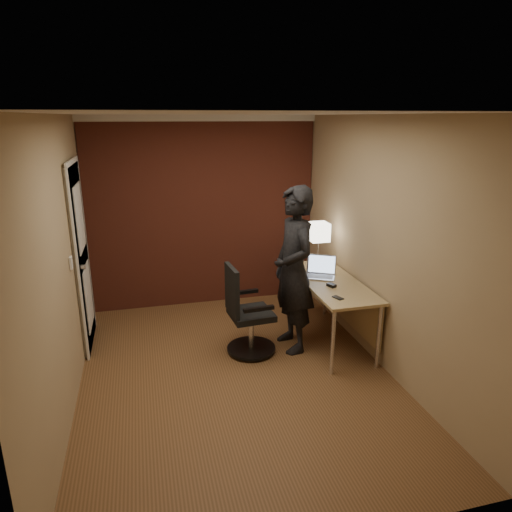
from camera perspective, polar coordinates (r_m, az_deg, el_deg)
name	(u,v)px	position (r m, az deg, el deg)	size (l,w,h in m)	color
room	(186,212)	(5.64, -8.70, 5.49)	(4.00, 4.00, 4.00)	brown
desk	(336,291)	(5.22, 9.96, -4.30)	(0.60, 1.50, 0.73)	tan
desk_lamp	(319,232)	(5.52, 7.85, 2.94)	(0.22, 0.22, 0.54)	silver
laptop	(321,271)	(5.25, 8.08, -1.82)	(0.41, 0.38, 0.23)	silver
mouse	(331,285)	(4.96, 9.42, -3.63)	(0.06, 0.10, 0.03)	black
phone	(338,298)	(4.67, 10.20, -5.15)	(0.06, 0.12, 0.01)	black
office_chair	(246,316)	(4.92, -1.31, -7.51)	(0.53, 0.57, 0.98)	black
person	(294,270)	(4.89, 4.73, -1.77)	(0.66, 0.43, 1.81)	black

